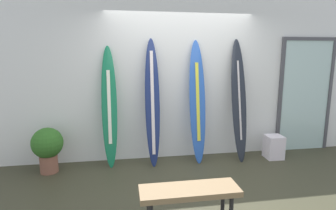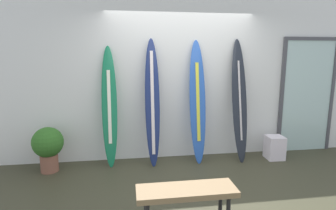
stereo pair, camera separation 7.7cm
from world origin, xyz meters
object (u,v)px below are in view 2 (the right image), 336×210
Objects in this scene: surfboard_navy at (152,103)px; bench at (186,193)px; surfboard_cobalt at (198,103)px; glass_door at (307,94)px; surfboard_charcoal at (239,101)px; surfboard_emerald at (109,107)px; display_block_left at (275,147)px; potted_plant at (48,146)px.

bench is (0.18, -1.80, -0.64)m from surfboard_navy.
surfboard_navy reaches higher than surfboard_cobalt.
bench is (-2.73, -2.03, -0.71)m from glass_door.
surfboard_charcoal is at bearing 53.91° from bench.
glass_door reaches higher than surfboard_emerald.
glass_door is at bearing 5.62° from surfboard_cobalt.
surfboard_charcoal is 1.05m from display_block_left.
surfboard_emerald is 0.94× the size of surfboard_navy.
glass_door is at bearing 24.14° from display_block_left.
surfboard_charcoal is 2.93× the size of potted_plant.
glass_door reaches higher than surfboard_charcoal.
potted_plant reaches higher than bench.
surfboard_charcoal is 5.12× the size of display_block_left.
surfboard_emerald is at bearing 176.71° from display_block_left.
surfboard_emerald is 3.61m from glass_door.
display_block_left is at bearing -9.17° from surfboard_charcoal.
bench reaches higher than display_block_left.
surfboard_charcoal is at bearing -0.36° from surfboard_navy.
glass_door is 3.47m from bench.
surfboard_emerald reaches higher than display_block_left.
surfboard_charcoal is 3.18m from potted_plant.
potted_plant is at bearing -178.37° from surfboard_charcoal.
surfboard_emerald is 0.94× the size of surfboard_charcoal.
display_block_left is at bearing -3.04° from surfboard_navy.
glass_door is (2.91, 0.24, 0.07)m from surfboard_navy.
bench is at bearing -107.61° from surfboard_cobalt.
glass_door is at bearing 36.69° from bench.
surfboard_navy is at bearing -175.38° from glass_door.
surfboard_charcoal reaches higher than bench.
surfboard_charcoal is (0.73, -0.03, 0.01)m from surfboard_cobalt.
potted_plant is 0.68× the size of bench.
surfboard_cobalt is (0.76, 0.02, -0.01)m from surfboard_navy.
surfboard_navy is 1.92m from bench.
bench is at bearing -143.31° from glass_door.
glass_door reaches higher than surfboard_navy.
display_block_left is 0.57× the size of potted_plant.
surfboard_cobalt is (1.45, -0.02, 0.04)m from surfboard_emerald.
bench is (0.88, -1.85, -0.59)m from surfboard_emerald.
surfboard_navy reaches higher than surfboard_emerald.
surfboard_cobalt is at bearing -174.38° from glass_door.
surfboard_navy is at bearing -4.03° from surfboard_emerald.
glass_door is 4.61m from potted_plant.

